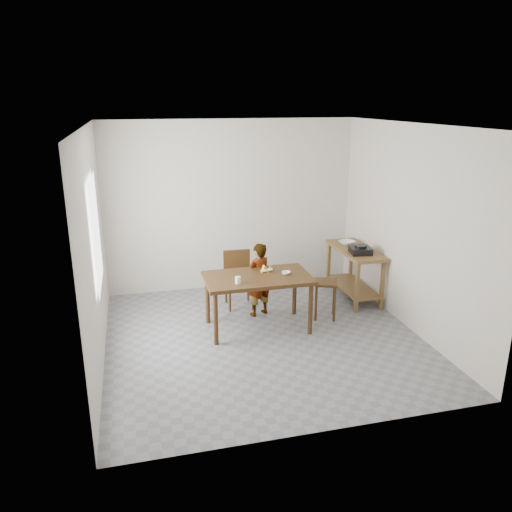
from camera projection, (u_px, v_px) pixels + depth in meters
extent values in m
cube|color=slate|center=(263.00, 339.00, 6.53)|extent=(4.00, 4.00, 0.04)
cube|color=white|center=(265.00, 123.00, 5.71)|extent=(4.00, 4.00, 0.04)
cube|color=beige|center=(231.00, 206.00, 7.99)|extent=(4.00, 0.04, 2.70)
cube|color=beige|center=(326.00, 300.00, 4.25)|extent=(4.00, 0.04, 2.70)
cube|color=beige|center=(92.00, 250.00, 5.64)|extent=(0.04, 4.00, 2.70)
cube|color=beige|center=(411.00, 228.00, 6.59)|extent=(0.04, 4.00, 2.70)
cube|color=white|center=(96.00, 233.00, 5.80)|extent=(0.02, 1.10, 1.30)
imported|color=white|center=(259.00, 280.00, 7.07)|extent=(0.46, 0.39, 1.07)
cylinder|color=white|center=(238.00, 280.00, 6.31)|extent=(0.09, 0.09, 0.09)
imported|color=white|center=(286.00, 273.00, 6.65)|extent=(0.12, 0.12, 0.04)
imported|color=white|center=(347.00, 243.00, 7.82)|extent=(0.30, 0.30, 0.06)
cube|color=black|center=(360.00, 250.00, 7.36)|extent=(0.34, 0.34, 0.10)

